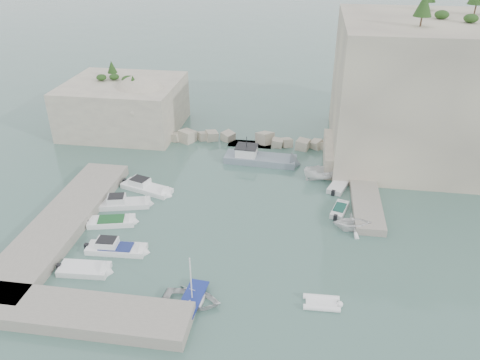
# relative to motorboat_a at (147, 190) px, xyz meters

# --- Properties ---
(ground) EXTENTS (400.00, 400.00, 0.00)m
(ground) POSITION_rel_motorboat_a_xyz_m (11.00, -7.43, 0.00)
(ground) COLOR #486D63
(ground) RESTS_ON ground
(cliff_east) EXTENTS (26.00, 22.00, 17.00)m
(cliff_east) POSITION_rel_motorboat_a_xyz_m (34.00, 15.57, 8.50)
(cliff_east) COLOR beige
(cliff_east) RESTS_ON ground
(cliff_terrace) EXTENTS (8.00, 10.00, 2.50)m
(cliff_terrace) POSITION_rel_motorboat_a_xyz_m (24.00, 10.57, 1.25)
(cliff_terrace) COLOR beige
(cliff_terrace) RESTS_ON ground
(outcrop_west) EXTENTS (16.00, 14.00, 7.00)m
(outcrop_west) POSITION_rel_motorboat_a_xyz_m (-9.00, 17.57, 3.50)
(outcrop_west) COLOR beige
(outcrop_west) RESTS_ON ground
(quay_west) EXTENTS (5.00, 24.00, 1.10)m
(quay_west) POSITION_rel_motorboat_a_xyz_m (-6.00, -8.43, 0.55)
(quay_west) COLOR #9E9689
(quay_west) RESTS_ON ground
(quay_south) EXTENTS (18.00, 4.00, 1.10)m
(quay_south) POSITION_rel_motorboat_a_xyz_m (1.00, -19.93, 0.55)
(quay_south) COLOR #9E9689
(quay_south) RESTS_ON ground
(ledge_east) EXTENTS (3.00, 16.00, 0.80)m
(ledge_east) POSITION_rel_motorboat_a_xyz_m (24.50, 2.57, 0.40)
(ledge_east) COLOR #9E9689
(ledge_east) RESTS_ON ground
(breakwater) EXTENTS (28.00, 3.00, 1.40)m
(breakwater) POSITION_rel_motorboat_a_xyz_m (10.00, 14.57, 0.70)
(breakwater) COLOR beige
(breakwater) RESTS_ON ground
(motorboat_a) EXTENTS (6.96, 3.99, 1.40)m
(motorboat_a) POSITION_rel_motorboat_a_xyz_m (0.00, 0.00, 0.00)
(motorboat_a) COLOR white
(motorboat_a) RESTS_ON ground
(motorboat_b) EXTENTS (6.17, 3.30, 1.40)m
(motorboat_b) POSITION_rel_motorboat_a_xyz_m (-1.24, -3.63, 0.00)
(motorboat_b) COLOR silver
(motorboat_b) RESTS_ON ground
(motorboat_c) EXTENTS (5.40, 3.02, 0.70)m
(motorboat_c) POSITION_rel_motorboat_a_xyz_m (-1.32, -7.13, 0.00)
(motorboat_c) COLOR white
(motorboat_c) RESTS_ON ground
(motorboat_d) EXTENTS (6.12, 2.09, 1.40)m
(motorboat_d) POSITION_rel_motorboat_a_xyz_m (0.92, -11.43, 0.00)
(motorboat_d) COLOR white
(motorboat_d) RESTS_ON ground
(motorboat_e) EXTENTS (4.90, 2.25, 0.70)m
(motorboat_e) POSITION_rel_motorboat_a_xyz_m (-0.77, -14.62, 0.00)
(motorboat_e) COLOR white
(motorboat_e) RESTS_ON ground
(rowboat) EXTENTS (5.05, 3.82, 0.99)m
(rowboat) POSITION_rel_motorboat_a_xyz_m (9.47, -16.95, 0.00)
(rowboat) COLOR silver
(rowboat) RESTS_ON ground
(inflatable_dinghy) EXTENTS (3.24, 1.66, 0.44)m
(inflatable_dinghy) POSITION_rel_motorboat_a_xyz_m (19.71, -15.61, 0.00)
(inflatable_dinghy) COLOR white
(inflatable_dinghy) RESTS_ON ground
(tender_east_a) EXTENTS (4.24, 3.80, 2.01)m
(tender_east_a) POSITION_rel_motorboat_a_xyz_m (22.70, -4.56, 0.00)
(tender_east_a) COLOR white
(tender_east_a) RESTS_ON ground
(tender_east_b) EXTENTS (2.27, 3.98, 0.70)m
(tender_east_b) POSITION_rel_motorboat_a_xyz_m (21.63, -1.42, 0.00)
(tender_east_b) COLOR silver
(tender_east_b) RESTS_ON ground
(tender_east_c) EXTENTS (3.36, 5.46, 0.70)m
(tender_east_c) POSITION_rel_motorboat_a_xyz_m (21.88, 4.27, 0.00)
(tender_east_c) COLOR silver
(tender_east_c) RESTS_ON ground
(tender_east_d) EXTENTS (5.51, 3.45, 2.00)m
(tender_east_d) POSITION_rel_motorboat_a_xyz_m (20.07, 5.68, 0.00)
(tender_east_d) COLOR white
(tender_east_d) RESTS_ON ground
(work_boat) EXTENTS (10.10, 3.49, 2.20)m
(work_boat) POSITION_rel_motorboat_a_xyz_m (12.05, 9.13, 0.00)
(work_boat) COLOR slate
(work_boat) RESTS_ON ground
(rowboat_mast) EXTENTS (0.10, 0.10, 4.20)m
(rowboat_mast) POSITION_rel_motorboat_a_xyz_m (9.47, -16.95, 2.59)
(rowboat_mast) COLOR white
(rowboat_mast) RESTS_ON rowboat
(vegetation) EXTENTS (53.48, 13.88, 13.40)m
(vegetation) POSITION_rel_motorboat_a_xyz_m (28.83, 16.97, 17.93)
(vegetation) COLOR #1E4219
(vegetation) RESTS_ON ground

